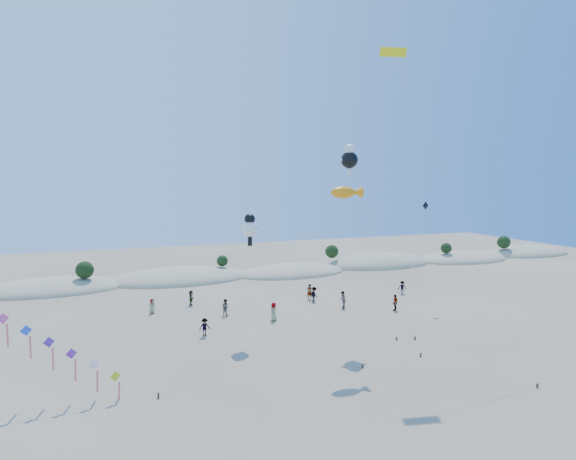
% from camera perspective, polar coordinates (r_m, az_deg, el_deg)
% --- Properties ---
extents(ground, '(160.00, 160.00, 0.00)m').
position_cam_1_polar(ground, '(26.77, 3.06, -24.69)').
color(ground, '#796A54').
rests_on(ground, ground).
extents(dune_ridge, '(145.30, 11.49, 5.57)m').
position_cam_1_polar(dune_ridge, '(68.34, -11.77, -5.64)').
color(dune_ridge, tan).
rests_on(dune_ridge, ground).
extents(fish_kite, '(6.25, 3.89, 13.17)m').
position_cam_1_polar(fish_kite, '(37.77, 6.98, 4.39)').
color(fish_kite, '#3F2D1E').
rests_on(fish_kite, ground).
extents(cartoon_kite_low, '(6.09, 11.41, 10.75)m').
position_cam_1_polar(cartoon_kite_low, '(42.17, -4.53, 0.36)').
color(cartoon_kite_low, '#3F2D1E').
rests_on(cartoon_kite_low, ground).
extents(cartoon_kite_high, '(4.84, 5.99, 16.87)m').
position_cam_1_polar(cartoon_kite_high, '(43.95, 7.30, 8.43)').
color(cartoon_kite_high, '#3F2D1E').
rests_on(cartoon_kite_high, ground).
extents(parafoil_kite, '(4.84, 12.80, 24.48)m').
position_cam_1_polar(parafoil_kite, '(42.48, 12.68, 19.20)').
color(parafoil_kite, '#3F2D1E').
rests_on(parafoil_kite, ground).
extents(dark_kite, '(10.72, 10.30, 11.34)m').
position_cam_1_polar(dark_kite, '(51.22, 15.17, -1.12)').
color(dark_kite, '#3F2D1E').
rests_on(dark_kite, ground).
extents(beachgoers, '(30.05, 12.14, 1.84)m').
position_cam_1_polar(beachgoers, '(51.45, -0.26, -8.49)').
color(beachgoers, slate).
rests_on(beachgoers, ground).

